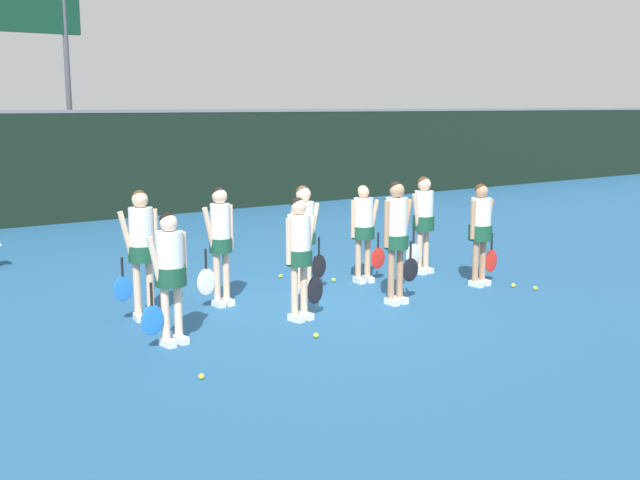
{
  "coord_description": "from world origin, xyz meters",
  "views": [
    {
      "loc": [
        -6.12,
        -8.98,
        2.89
      ],
      "look_at": [
        0.01,
        0.05,
        0.92
      ],
      "focal_mm": 42.0,
      "sensor_mm": 36.0,
      "label": 1
    }
  ],
  "objects_px": {
    "player_5": "(220,237)",
    "tennis_ball_0": "(334,280)",
    "player_6": "(304,229)",
    "tennis_ball_5": "(316,335)",
    "player_1": "(299,248)",
    "player_4": "(141,243)",
    "tennis_ball_1": "(281,276)",
    "tennis_ball_8": "(419,251)",
    "tennis_ball_7": "(178,292)",
    "tennis_ball_6": "(202,376)",
    "tennis_ball_2": "(535,288)",
    "player_0": "(170,267)",
    "tennis_ball_4": "(513,285)",
    "tennis_ball_3": "(365,260)",
    "player_7": "(364,226)",
    "player_8": "(423,216)",
    "player_3": "(481,226)",
    "player_2": "(397,232)"
  },
  "relations": [
    {
      "from": "tennis_ball_4",
      "to": "tennis_ball_3",
      "type": "bearing_deg",
      "value": 104.66
    },
    {
      "from": "tennis_ball_4",
      "to": "tennis_ball_8",
      "type": "relative_size",
      "value": 1.02
    },
    {
      "from": "tennis_ball_4",
      "to": "tennis_ball_8",
      "type": "distance_m",
      "value": 3.14
    },
    {
      "from": "player_6",
      "to": "tennis_ball_4",
      "type": "distance_m",
      "value": 3.51
    },
    {
      "from": "tennis_ball_2",
      "to": "tennis_ball_1",
      "type": "bearing_deg",
      "value": 133.74
    },
    {
      "from": "player_1",
      "to": "player_7",
      "type": "height_order",
      "value": "player_1"
    },
    {
      "from": "player_0",
      "to": "player_1",
      "type": "distance_m",
      "value": 1.88
    },
    {
      "from": "player_1",
      "to": "player_4",
      "type": "distance_m",
      "value": 2.14
    },
    {
      "from": "tennis_ball_0",
      "to": "tennis_ball_4",
      "type": "distance_m",
      "value": 2.91
    },
    {
      "from": "player_3",
      "to": "tennis_ball_7",
      "type": "xyz_separation_m",
      "value": [
        -4.28,
        2.24,
        -0.95
      ]
    },
    {
      "from": "tennis_ball_5",
      "to": "player_8",
      "type": "bearing_deg",
      "value": 29.48
    },
    {
      "from": "player_2",
      "to": "tennis_ball_7",
      "type": "relative_size",
      "value": 27.02
    },
    {
      "from": "tennis_ball_1",
      "to": "tennis_ball_5",
      "type": "distance_m",
      "value": 3.39
    },
    {
      "from": "player_2",
      "to": "player_3",
      "type": "xyz_separation_m",
      "value": [
        1.85,
        0.11,
        -0.1
      ]
    },
    {
      "from": "player_4",
      "to": "player_6",
      "type": "xyz_separation_m",
      "value": [
        2.66,
        0.07,
        -0.06
      ]
    },
    {
      "from": "tennis_ball_4",
      "to": "tennis_ball_6",
      "type": "xyz_separation_m",
      "value": [
        -5.93,
        -0.93,
        -0.0
      ]
    },
    {
      "from": "player_0",
      "to": "player_2",
      "type": "distance_m",
      "value": 3.51
    },
    {
      "from": "player_2",
      "to": "player_3",
      "type": "bearing_deg",
      "value": 0.74
    },
    {
      "from": "player_0",
      "to": "player_7",
      "type": "bearing_deg",
      "value": 8.44
    },
    {
      "from": "player_8",
      "to": "tennis_ball_2",
      "type": "bearing_deg",
      "value": -80.8
    },
    {
      "from": "player_5",
      "to": "player_2",
      "type": "bearing_deg",
      "value": -35.68
    },
    {
      "from": "player_5",
      "to": "tennis_ball_2",
      "type": "xyz_separation_m",
      "value": [
        4.52,
        -1.99,
        -0.99
      ]
    },
    {
      "from": "tennis_ball_1",
      "to": "tennis_ball_3",
      "type": "height_order",
      "value": "same"
    },
    {
      "from": "tennis_ball_0",
      "to": "tennis_ball_6",
      "type": "relative_size",
      "value": 1.06
    },
    {
      "from": "tennis_ball_0",
      "to": "tennis_ball_7",
      "type": "bearing_deg",
      "value": 163.53
    },
    {
      "from": "tennis_ball_3",
      "to": "tennis_ball_1",
      "type": "bearing_deg",
      "value": -173.71
    },
    {
      "from": "player_4",
      "to": "player_5",
      "type": "xyz_separation_m",
      "value": [
        1.21,
        0.06,
        -0.04
      ]
    },
    {
      "from": "player_1",
      "to": "tennis_ball_8",
      "type": "height_order",
      "value": "player_1"
    },
    {
      "from": "player_3",
      "to": "player_4",
      "type": "distance_m",
      "value": 5.37
    },
    {
      "from": "tennis_ball_5",
      "to": "tennis_ball_7",
      "type": "relative_size",
      "value": 1.04
    },
    {
      "from": "player_5",
      "to": "tennis_ball_6",
      "type": "relative_size",
      "value": 27.1
    },
    {
      "from": "player_2",
      "to": "tennis_ball_5",
      "type": "relative_size",
      "value": 26.01
    },
    {
      "from": "player_5",
      "to": "tennis_ball_0",
      "type": "xyz_separation_m",
      "value": [
        2.21,
        0.28,
        -0.99
      ]
    },
    {
      "from": "player_2",
      "to": "player_8",
      "type": "distance_m",
      "value": 2.13
    },
    {
      "from": "player_5",
      "to": "tennis_ball_1",
      "type": "relative_size",
      "value": 26.85
    },
    {
      "from": "tennis_ball_8",
      "to": "player_8",
      "type": "bearing_deg",
      "value": -130.39
    },
    {
      "from": "tennis_ball_7",
      "to": "player_1",
      "type": "bearing_deg",
      "value": -70.74
    },
    {
      "from": "tennis_ball_0",
      "to": "tennis_ball_2",
      "type": "bearing_deg",
      "value": -44.42
    },
    {
      "from": "tennis_ball_1",
      "to": "tennis_ball_4",
      "type": "height_order",
      "value": "tennis_ball_4"
    },
    {
      "from": "player_3",
      "to": "player_7",
      "type": "relative_size",
      "value": 1.03
    },
    {
      "from": "tennis_ball_6",
      "to": "tennis_ball_2",
      "type": "bearing_deg",
      "value": 5.6
    },
    {
      "from": "tennis_ball_0",
      "to": "player_5",
      "type": "bearing_deg",
      "value": -172.9
    },
    {
      "from": "tennis_ball_8",
      "to": "tennis_ball_7",
      "type": "bearing_deg",
      "value": -175.78
    },
    {
      "from": "player_8",
      "to": "tennis_ball_5",
      "type": "bearing_deg",
      "value": -159.85
    },
    {
      "from": "player_6",
      "to": "tennis_ball_5",
      "type": "distance_m",
      "value": 2.59
    },
    {
      "from": "player_0",
      "to": "player_7",
      "type": "xyz_separation_m",
      "value": [
        3.95,
        1.31,
        -0.03
      ]
    },
    {
      "from": "tennis_ball_0",
      "to": "tennis_ball_6",
      "type": "height_order",
      "value": "tennis_ball_0"
    },
    {
      "from": "player_1",
      "to": "player_8",
      "type": "height_order",
      "value": "player_8"
    },
    {
      "from": "player_3",
      "to": "tennis_ball_5",
      "type": "xyz_separation_m",
      "value": [
        -3.76,
        -0.84,
        -0.94
      ]
    },
    {
      "from": "player_0",
      "to": "tennis_ball_0",
      "type": "bearing_deg",
      "value": 14.13
    }
  ]
}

